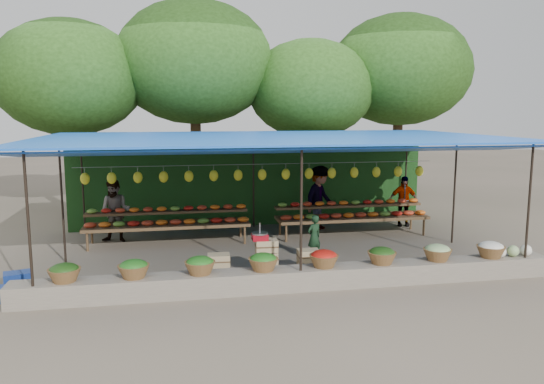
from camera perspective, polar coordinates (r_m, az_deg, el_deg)
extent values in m
plane|color=brown|center=(13.06, 0.01, -6.44)|extent=(60.00, 60.00, 0.00)
cube|color=#6E6358|center=(10.43, 2.90, -9.25)|extent=(10.60, 0.55, 0.40)
cylinder|color=black|center=(9.99, -24.69, -3.73)|extent=(0.05, 0.05, 2.80)
cylinder|color=black|center=(9.98, 3.16, -2.95)|extent=(0.05, 0.05, 2.80)
cylinder|color=black|center=(12.07, 25.87, -1.78)|extent=(0.05, 0.05, 2.80)
cylinder|color=black|center=(12.78, -21.64, -0.98)|extent=(0.05, 0.05, 2.80)
cylinder|color=black|center=(14.46, 19.04, 0.22)|extent=(0.05, 0.05, 2.80)
cylinder|color=black|center=(15.60, -19.70, 0.78)|extent=(0.05, 0.05, 2.80)
cylinder|color=black|center=(15.60, -2.00, 1.29)|extent=(0.05, 0.05, 2.80)
cylinder|color=black|center=(17.01, 14.19, 1.64)|extent=(0.05, 0.05, 2.80)
cube|color=blue|center=(12.63, 0.01, 5.92)|extent=(10.80, 6.60, 0.04)
cube|color=blue|center=(10.68, 2.04, 4.44)|extent=(10.80, 2.19, 0.26)
cube|color=blue|center=(14.60, -1.48, 5.59)|extent=(10.80, 2.19, 0.26)
cylinder|color=#9A9A9F|center=(14.06, -1.07, 3.02)|extent=(9.60, 0.01, 0.01)
ellipsoid|color=yellow|center=(14.05, -19.47, 1.36)|extent=(0.23, 0.17, 0.30)
ellipsoid|color=yellow|center=(13.96, -16.87, 1.45)|extent=(0.23, 0.17, 0.30)
ellipsoid|color=yellow|center=(13.91, -14.23, 1.53)|extent=(0.23, 0.17, 0.30)
ellipsoid|color=yellow|center=(13.89, -11.58, 1.61)|extent=(0.23, 0.17, 0.30)
ellipsoid|color=yellow|center=(13.89, -8.93, 1.68)|extent=(0.23, 0.17, 0.30)
ellipsoid|color=yellow|center=(13.93, -6.29, 1.75)|extent=(0.23, 0.17, 0.30)
ellipsoid|color=yellow|center=(13.99, -3.66, 1.82)|extent=(0.23, 0.17, 0.30)
ellipsoid|color=yellow|center=(14.09, -1.07, 1.88)|extent=(0.23, 0.17, 0.30)
ellipsoid|color=yellow|center=(14.21, 1.49, 1.94)|extent=(0.23, 0.17, 0.30)
ellipsoid|color=yellow|center=(14.36, 4.00, 2.00)|extent=(0.23, 0.17, 0.30)
ellipsoid|color=yellow|center=(14.54, 6.45, 2.04)|extent=(0.23, 0.17, 0.30)
ellipsoid|color=yellow|center=(14.74, 8.84, 2.09)|extent=(0.23, 0.17, 0.30)
ellipsoid|color=yellow|center=(14.97, 11.16, 2.13)|extent=(0.23, 0.17, 0.30)
ellipsoid|color=yellow|center=(15.22, 13.40, 2.16)|extent=(0.23, 0.17, 0.30)
ellipsoid|color=yellow|center=(15.50, 15.57, 2.19)|extent=(0.23, 0.17, 0.30)
ellipsoid|color=#1E4412|center=(10.21, -21.46, -7.79)|extent=(0.52, 0.52, 0.23)
ellipsoid|color=#25671B|center=(10.06, -14.67, -7.72)|extent=(0.52, 0.52, 0.23)
ellipsoid|color=#25671B|center=(10.04, -7.76, -7.53)|extent=(0.52, 0.52, 0.23)
ellipsoid|color=#25671B|center=(10.17, -0.95, -7.24)|extent=(0.52, 0.52, 0.23)
ellipsoid|color=#B5170F|center=(10.44, 5.60, -6.86)|extent=(0.52, 0.52, 0.23)
ellipsoid|color=#1E4412|center=(10.83, 11.74, -6.43)|extent=(0.52, 0.52, 0.23)
ellipsoid|color=#9ABF77|center=(11.34, 17.38, -5.97)|extent=(0.52, 0.52, 0.23)
ellipsoid|color=white|center=(11.94, 22.49, -5.50)|extent=(0.52, 0.52, 0.23)
cube|color=#1E4F1C|center=(15.86, -2.14, 0.86)|extent=(10.60, 0.06, 2.50)
cylinder|color=#372414|center=(18.50, -20.59, 3.73)|extent=(0.36, 0.36, 3.97)
ellipsoid|color=#1D3D10|center=(18.48, -21.01, 11.40)|extent=(4.77, 4.77, 3.69)
cylinder|color=#372414|center=(18.64, -8.18, 5.01)|extent=(0.36, 0.36, 4.48)
ellipsoid|color=#1D3D10|center=(18.68, -8.37, 13.62)|extent=(5.39, 5.39, 4.17)
cylinder|color=#372414|center=(18.99, 4.07, 3.98)|extent=(0.36, 0.36, 3.71)
ellipsoid|color=#1D3D10|center=(18.94, 4.15, 11.00)|extent=(4.47, 4.47, 3.45)
cylinder|color=#372414|center=(20.51, 13.31, 5.02)|extent=(0.36, 0.36, 4.35)
ellipsoid|color=#1D3D10|center=(20.53, 13.58, 12.62)|extent=(5.24, 5.24, 4.05)
cube|color=#44341B|center=(13.99, -11.14, -3.48)|extent=(4.20, 0.95, 0.08)
cube|color=#44341B|center=(14.23, -11.17, -2.12)|extent=(4.20, 0.35, 0.06)
cylinder|color=#44341B|center=(13.81, -19.26, -5.03)|extent=(0.06, 0.06, 0.50)
cylinder|color=#44341B|center=(13.78, -2.96, -4.58)|extent=(0.06, 0.06, 0.50)
cylinder|color=#44341B|center=(14.58, -18.81, -4.30)|extent=(0.06, 0.06, 0.50)
cylinder|color=#44341B|center=(14.55, -3.39, -3.86)|extent=(0.06, 0.06, 0.50)
ellipsoid|color=red|center=(13.97, -18.98, -3.39)|extent=(0.31, 0.26, 0.13)
ellipsoid|color=#65992F|center=(14.36, -18.79, -1.97)|extent=(0.26, 0.22, 0.12)
ellipsoid|color=orange|center=(13.92, -17.55, -3.36)|extent=(0.31, 0.26, 0.13)
ellipsoid|color=#B5170F|center=(14.31, -17.40, -1.93)|extent=(0.26, 0.22, 0.12)
ellipsoid|color=#65992F|center=(13.89, -16.12, -3.33)|extent=(0.31, 0.26, 0.13)
ellipsoid|color=red|center=(14.27, -16.00, -1.90)|extent=(0.26, 0.22, 0.12)
ellipsoid|color=#B5170F|center=(13.86, -14.68, -3.30)|extent=(0.31, 0.26, 0.13)
ellipsoid|color=orange|center=(14.25, -14.60, -1.86)|extent=(0.26, 0.22, 0.12)
ellipsoid|color=red|center=(13.84, -13.23, -3.26)|extent=(0.31, 0.26, 0.13)
ellipsoid|color=red|center=(14.23, -13.20, -1.82)|extent=(0.26, 0.22, 0.12)
ellipsoid|color=orange|center=(13.83, -11.78, -3.22)|extent=(0.31, 0.26, 0.13)
ellipsoid|color=orange|center=(14.22, -11.79, -1.78)|extent=(0.26, 0.22, 0.12)
ellipsoid|color=red|center=(13.82, -10.32, -3.18)|extent=(0.31, 0.26, 0.13)
ellipsoid|color=#65992F|center=(14.21, -10.38, -1.74)|extent=(0.26, 0.22, 0.12)
ellipsoid|color=orange|center=(13.83, -8.87, -3.14)|extent=(0.31, 0.26, 0.13)
ellipsoid|color=#B5170F|center=(14.22, -8.97, -1.70)|extent=(0.26, 0.22, 0.12)
ellipsoid|color=#65992F|center=(13.85, -7.42, -3.09)|extent=(0.31, 0.26, 0.13)
ellipsoid|color=red|center=(14.23, -7.56, -1.66)|extent=(0.26, 0.22, 0.12)
ellipsoid|color=#B5170F|center=(13.87, -5.98, -3.04)|extent=(0.31, 0.26, 0.13)
ellipsoid|color=orange|center=(14.26, -6.15, -1.62)|extent=(0.26, 0.22, 0.12)
ellipsoid|color=red|center=(13.90, -4.54, -3.00)|extent=(0.31, 0.26, 0.13)
ellipsoid|color=red|center=(14.29, -4.75, -1.57)|extent=(0.26, 0.22, 0.12)
ellipsoid|color=orange|center=(13.94, -3.11, -2.95)|extent=(0.31, 0.26, 0.13)
ellipsoid|color=orange|center=(14.33, -3.36, -1.53)|extent=(0.26, 0.22, 0.12)
cube|color=#44341B|center=(14.82, 8.59, -2.73)|extent=(4.20, 0.95, 0.08)
cube|color=#44341B|center=(15.04, 8.24, -1.46)|extent=(4.20, 0.35, 0.06)
cylinder|color=#44341B|center=(13.97, 1.53, -4.39)|extent=(0.06, 0.06, 0.50)
cylinder|color=#44341B|center=(15.27, 16.01, -3.59)|extent=(0.06, 0.06, 0.50)
cylinder|color=#44341B|center=(14.73, 0.86, -3.69)|extent=(0.06, 0.06, 0.50)
cylinder|color=#44341B|center=(15.97, 14.72, -3.01)|extent=(0.06, 0.06, 0.50)
ellipsoid|color=red|center=(14.14, 1.52, -2.77)|extent=(0.31, 0.26, 0.13)
ellipsoid|color=#65992F|center=(14.52, 1.14, -1.38)|extent=(0.26, 0.22, 0.12)
ellipsoid|color=orange|center=(14.22, 2.90, -2.72)|extent=(0.31, 0.26, 0.13)
ellipsoid|color=#B5170F|center=(14.60, 2.49, -1.33)|extent=(0.26, 0.22, 0.12)
ellipsoid|color=#65992F|center=(14.31, 4.26, -2.66)|extent=(0.31, 0.26, 0.13)
ellipsoid|color=red|center=(14.68, 3.82, -1.29)|extent=(0.26, 0.22, 0.12)
ellipsoid|color=#B5170F|center=(14.40, 5.61, -2.60)|extent=(0.31, 0.26, 0.13)
ellipsoid|color=orange|center=(14.77, 5.13, -1.24)|extent=(0.26, 0.22, 0.12)
ellipsoid|color=red|center=(14.50, 6.93, -2.54)|extent=(0.31, 0.26, 0.13)
ellipsoid|color=red|center=(14.87, 6.43, -1.19)|extent=(0.26, 0.22, 0.12)
ellipsoid|color=orange|center=(14.61, 8.24, -2.49)|extent=(0.31, 0.26, 0.13)
ellipsoid|color=orange|center=(14.98, 7.70, -1.15)|extent=(0.26, 0.22, 0.12)
ellipsoid|color=red|center=(14.73, 9.53, -2.43)|extent=(0.31, 0.26, 0.13)
ellipsoid|color=#65992F|center=(15.09, 8.96, -1.10)|extent=(0.26, 0.22, 0.12)
ellipsoid|color=orange|center=(14.85, 10.80, -2.37)|extent=(0.31, 0.26, 0.13)
ellipsoid|color=#B5170F|center=(15.22, 10.20, -1.05)|extent=(0.26, 0.22, 0.12)
ellipsoid|color=#65992F|center=(14.98, 12.04, -2.31)|extent=(0.31, 0.26, 0.13)
ellipsoid|color=red|center=(15.34, 11.42, -1.01)|extent=(0.26, 0.22, 0.12)
ellipsoid|color=#B5170F|center=(15.12, 13.27, -2.25)|extent=(0.31, 0.26, 0.13)
ellipsoid|color=orange|center=(15.48, 12.62, -0.96)|extent=(0.26, 0.22, 0.12)
ellipsoid|color=red|center=(15.27, 14.47, -2.19)|extent=(0.31, 0.26, 0.13)
ellipsoid|color=red|center=(15.62, 13.80, -0.92)|extent=(0.26, 0.22, 0.12)
ellipsoid|color=orange|center=(15.42, 15.64, -2.13)|extent=(0.31, 0.26, 0.13)
ellipsoid|color=orange|center=(15.77, 14.96, -0.87)|extent=(0.26, 0.22, 0.12)
cube|color=tan|center=(11.08, -5.73, -8.60)|extent=(0.47, 0.36, 0.25)
cube|color=tan|center=(11.01, -5.75, -7.31)|extent=(0.47, 0.36, 0.25)
cube|color=tan|center=(11.21, -0.58, -8.36)|extent=(0.47, 0.36, 0.25)
cube|color=tan|center=(11.14, -0.58, -7.08)|extent=(0.47, 0.36, 0.25)
cube|color=tan|center=(11.07, -0.59, -5.78)|extent=(0.47, 0.36, 0.25)
cube|color=tan|center=(11.40, 3.92, -8.09)|extent=(0.47, 0.36, 0.25)
cube|color=tan|center=(11.33, 3.93, -6.83)|extent=(0.47, 0.36, 0.25)
cube|color=#AD0D1B|center=(11.00, -1.32, -4.86)|extent=(0.32, 0.28, 0.13)
cylinder|color=#9A9A9F|center=(10.98, -1.32, -4.45)|extent=(0.34, 0.34, 0.03)
cylinder|color=#9A9A9F|center=(10.96, -1.32, -3.94)|extent=(0.03, 0.03, 0.24)
imported|color=#16321B|center=(12.38, 4.55, -4.85)|extent=(0.45, 0.38, 1.04)
imported|color=slate|center=(14.47, -16.47, -1.98)|extent=(0.93, 0.80, 1.64)
imported|color=slate|center=(15.40, 5.13, -0.62)|extent=(1.35, 1.31, 1.86)
imported|color=slate|center=(16.29, 13.93, -0.96)|extent=(0.94, 0.56, 1.50)
cube|color=navy|center=(10.91, -27.08, -9.77)|extent=(0.46, 0.33, 0.27)
cube|color=navy|center=(11.60, -25.66, -8.51)|extent=(0.59, 0.49, 0.30)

